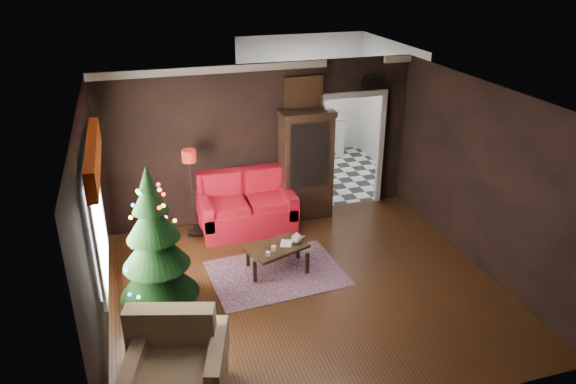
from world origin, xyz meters
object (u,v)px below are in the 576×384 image
object	(u,v)px
curio_cabinet	(306,167)
floor_lamp	(192,193)
christmas_tree	(155,243)
kitchen_table	(313,165)
wall_clock	(368,81)
teapot	(297,238)
loveseat	(247,203)
armchair	(177,370)
coffee_table	(277,258)

from	to	relation	value
curio_cabinet	floor_lamp	size ratio (longest dim) A/B	1.27
floor_lamp	christmas_tree	world-z (taller)	christmas_tree
curio_cabinet	kitchen_table	bearing A→B (deg)	65.56
curio_cabinet	floor_lamp	world-z (taller)	curio_cabinet
christmas_tree	wall_clock	size ratio (longest dim) A/B	6.27
teapot	wall_clock	distance (m)	3.24
curio_cabinet	teapot	bearing A→B (deg)	-112.87
loveseat	armchair	size ratio (longest dim) A/B	1.61
teapot	christmas_tree	bearing A→B (deg)	-165.92
coffee_table	teapot	world-z (taller)	teapot
wall_clock	kitchen_table	size ratio (longest dim) A/B	0.43
kitchen_table	coffee_table	bearing A→B (deg)	-118.23
curio_cabinet	wall_clock	distance (m)	1.88
curio_cabinet	christmas_tree	xyz separation A→B (m)	(-2.80, -2.18, 0.10)
curio_cabinet	christmas_tree	world-z (taller)	christmas_tree
loveseat	coffee_table	size ratio (longest dim) A/B	1.92
armchair	wall_clock	world-z (taller)	wall_clock
christmas_tree	coffee_table	xyz separation A→B (m)	(1.78, 0.51, -0.84)
curio_cabinet	wall_clock	bearing A→B (deg)	8.53
christmas_tree	teapot	bearing A→B (deg)	14.08
loveseat	curio_cabinet	distance (m)	1.25
curio_cabinet	armchair	bearing A→B (deg)	-124.94
armchair	coffee_table	xyz separation A→B (m)	(1.74, 2.28, -0.25)
loveseat	floor_lamp	xyz separation A→B (m)	(-0.92, -0.04, 0.33)
loveseat	floor_lamp	distance (m)	0.98
armchair	wall_clock	xyz separation A→B (m)	(3.96, 4.13, 1.92)
christmas_tree	wall_clock	xyz separation A→B (m)	(4.00, 2.36, 1.33)
loveseat	kitchen_table	distance (m)	2.45
coffee_table	teapot	size ratio (longest dim) A/B	4.87
loveseat	kitchen_table	xyz separation A→B (m)	(1.80, 1.65, -0.12)
teapot	wall_clock	xyz separation A→B (m)	(1.90, 1.84, 1.89)
floor_lamp	christmas_tree	xyz separation A→B (m)	(-0.72, -1.92, 0.22)
teapot	kitchen_table	world-z (taller)	kitchen_table
curio_cabinet	coffee_table	world-z (taller)	curio_cabinet
coffee_table	kitchen_table	world-z (taller)	kitchen_table
floor_lamp	teapot	size ratio (longest dim) A/B	8.26
floor_lamp	wall_clock	xyz separation A→B (m)	(3.27, 0.44, 1.55)
curio_cabinet	christmas_tree	size ratio (longest dim) A/B	0.95
coffee_table	floor_lamp	bearing A→B (deg)	126.89
teapot	loveseat	bearing A→B (deg)	107.48
floor_lamp	christmas_tree	size ratio (longest dim) A/B	0.75
coffee_table	curio_cabinet	bearing A→B (deg)	58.72
curio_cabinet	coffee_table	distance (m)	2.09
wall_clock	curio_cabinet	bearing A→B (deg)	-171.47
wall_clock	kitchen_table	xyz separation A→B (m)	(-0.55, 1.25, -2.00)
curio_cabinet	kitchen_table	size ratio (longest dim) A/B	2.53
floor_lamp	kitchen_table	xyz separation A→B (m)	(2.72, 1.69, -0.45)
wall_clock	teapot	bearing A→B (deg)	-135.97
armchair	coffee_table	bearing A→B (deg)	68.74
kitchen_table	floor_lamp	bearing A→B (deg)	-148.24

